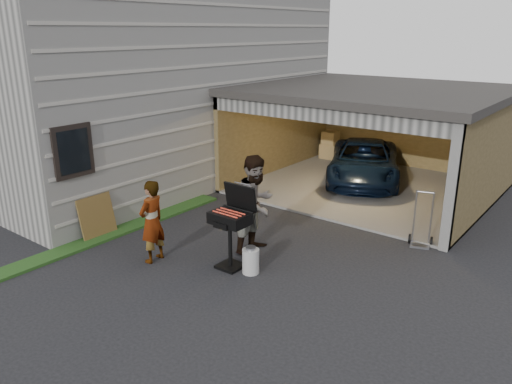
% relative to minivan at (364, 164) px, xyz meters
% --- Properties ---
extents(ground, '(80.00, 80.00, 0.00)m').
position_rel_minivan_xyz_m(ground, '(-0.37, -6.89, -0.59)').
color(ground, black).
rests_on(ground, ground).
extents(house, '(7.00, 11.00, 5.50)m').
position_rel_minivan_xyz_m(house, '(-6.37, -2.89, 2.16)').
color(house, '#474744').
rests_on(house, ground).
extents(groundcover_strip, '(0.50, 8.00, 0.06)m').
position_rel_minivan_xyz_m(groundcover_strip, '(-2.62, -7.89, -0.56)').
color(groundcover_strip, '#193814').
rests_on(groundcover_strip, ground).
extents(garage, '(6.80, 6.30, 2.90)m').
position_rel_minivan_xyz_m(garage, '(0.39, -0.10, 1.28)').
color(garage, '#605E59').
rests_on(garage, ground).
extents(minivan, '(3.57, 4.69, 1.18)m').
position_rel_minivan_xyz_m(minivan, '(0.00, 0.00, 0.00)').
color(minivan, black).
rests_on(minivan, ground).
extents(woman, '(0.46, 0.64, 1.66)m').
position_rel_minivan_xyz_m(woman, '(-0.87, -7.39, 0.24)').
color(woman, silver).
rests_on(woman, ground).
extents(man, '(0.80, 1.01, 2.03)m').
position_rel_minivan_xyz_m(man, '(0.43, -5.76, 0.43)').
color(man, '#48331C').
rests_on(man, ground).
extents(bbq_grill, '(0.72, 0.63, 1.61)m').
position_rel_minivan_xyz_m(bbq_grill, '(0.53, -6.65, 0.37)').
color(bbq_grill, black).
rests_on(bbq_grill, ground).
extents(propane_tank, '(0.35, 0.35, 0.48)m').
position_rel_minivan_xyz_m(propane_tank, '(0.97, -6.63, -0.35)').
color(propane_tank, silver).
rests_on(propane_tank, ground).
extents(plywood_panel, '(0.24, 0.85, 0.94)m').
position_rel_minivan_xyz_m(plywood_panel, '(-2.77, -7.35, -0.12)').
color(plywood_panel, brown).
rests_on(plywood_panel, ground).
extents(hand_truck, '(0.53, 0.48, 1.20)m').
position_rel_minivan_xyz_m(hand_truck, '(3.04, -3.42, -0.36)').
color(hand_truck, gray).
rests_on(hand_truck, ground).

